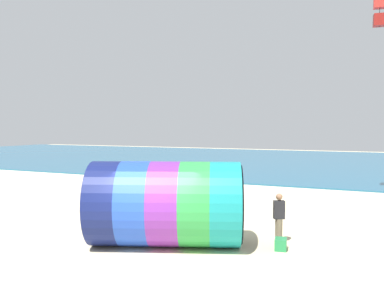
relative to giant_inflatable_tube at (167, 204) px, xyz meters
The scene contains 7 objects.
ground_plane 2.14m from the giant_inflatable_tube, 85.70° to the right, with size 120.00×120.00×0.00m, color beige.
sea 35.03m from the giant_inflatable_tube, 89.80° to the left, with size 120.00×40.00×0.10m, color #236084.
giant_inflatable_tube is the anchor object (origin of this frame).
kite_handler 3.78m from the giant_inflatable_tube, 30.23° to the left, with size 0.42×0.36×1.66m.
kite_red_box 16.86m from the giant_inflatable_tube, 66.53° to the left, with size 0.68×0.68×1.69m.
bystander_near_water 8.59m from the giant_inflatable_tube, 134.94° to the left, with size 0.27×0.39×1.57m.
cooler_box 3.85m from the giant_inflatable_tube, 17.33° to the left, with size 0.52×0.36×0.36m, color #268C4C.
Camera 1 is at (6.49, -10.44, 3.89)m, focal length 40.00 mm.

